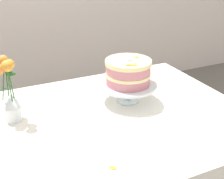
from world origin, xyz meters
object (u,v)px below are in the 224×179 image
Objects in this scene: layer_cake at (128,72)px; flower_vase at (10,95)px; cake_stand at (128,87)px; dining_table at (101,138)px.

flower_vase is (-0.55, 0.05, -0.03)m from layer_cake.
cake_stand is at bearing -5.49° from flower_vase.
layer_cake is 0.74× the size of flower_vase.
cake_stand reaches higher than dining_table.
dining_table is 0.45m from flower_vase.
dining_table is at bearing -149.11° from layer_cake.
layer_cake is (-0.00, -0.00, 0.08)m from cake_stand.
flower_vase is at bearing 174.51° from cake_stand.
layer_cake reaches higher than cake_stand.
dining_table is 0.34m from layer_cake.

